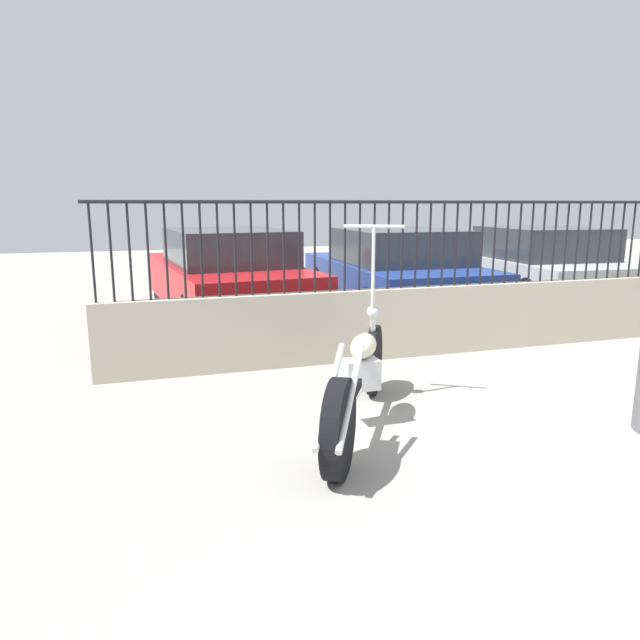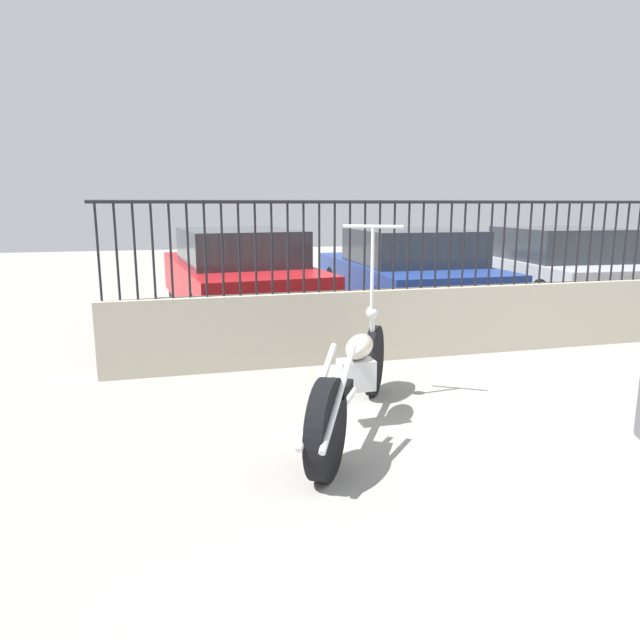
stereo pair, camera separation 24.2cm
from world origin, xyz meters
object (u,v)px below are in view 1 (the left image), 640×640
car_red (226,275)px  car_blue (395,271)px  car_silver (537,266)px  motorcycle_white (357,384)px

car_red → car_blue: bearing=-100.6°
car_blue → car_silver: bearing=-88.2°
car_red → car_blue: 2.70m
car_red → car_blue: car_red is taller
car_silver → car_red: bearing=92.3°
motorcycle_white → car_blue: motorcycle_white is taller
motorcycle_white → car_blue: bearing=2.5°
motorcycle_white → car_red: bearing=34.1°
motorcycle_white → car_silver: size_ratio=0.52×
car_red → car_silver: (5.43, -0.21, -0.02)m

